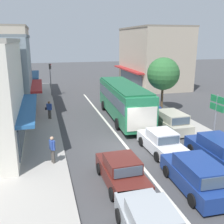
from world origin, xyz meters
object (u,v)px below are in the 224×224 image
at_px(city_bus, 123,99).
at_px(directional_road_sign, 217,108).
at_px(traffic_light_downstreet, 50,74).
at_px(street_tree_right, 163,74).
at_px(sedan_behind_bus_near, 122,172).
at_px(parked_wagon_kerb_second, 170,121).
at_px(pedestrian_browsing_midblock, 52,148).
at_px(pedestrian_with_handbag_near, 49,109).
at_px(parked_wagon_kerb_third, 145,104).
at_px(sedan_behind_bus_mid, 161,142).
at_px(wagon_adjacent_lane_trail, 197,176).
at_px(parked_wagon_kerb_front, 218,150).

bearing_deg(city_bus, directional_road_sign, -62.44).
relative_size(traffic_light_downstreet, street_tree_right, 0.77).
distance_m(sedan_behind_bus_near, parked_wagon_kerb_second, 9.20).
bearing_deg(pedestrian_browsing_midblock, pedestrian_with_handbag_near, 89.28).
height_order(parked_wagon_kerb_third, pedestrian_with_handbag_near, pedestrian_with_handbag_near).
relative_size(sedan_behind_bus_mid, parked_wagon_kerb_second, 0.93).
height_order(parked_wagon_kerb_second, parked_wagon_kerb_third, same).
bearing_deg(sedan_behind_bus_mid, parked_wagon_kerb_third, 74.22).
distance_m(sedan_behind_bus_mid, street_tree_right, 10.93).
distance_m(wagon_adjacent_lane_trail, sedan_behind_bus_near, 3.67).
xyz_separation_m(city_bus, parked_wagon_kerb_third, (2.89, 1.88, -1.14)).
bearing_deg(parked_wagon_kerb_second, wagon_adjacent_lane_trail, -108.86).
relative_size(sedan_behind_bus_mid, parked_wagon_kerb_front, 0.94).
bearing_deg(wagon_adjacent_lane_trail, pedestrian_browsing_midblock, 146.05).
distance_m(parked_wagon_kerb_front, pedestrian_browsing_midblock, 9.78).
xyz_separation_m(wagon_adjacent_lane_trail, pedestrian_browsing_midblock, (-6.64, 4.47, 0.32)).
distance_m(parked_wagon_kerb_second, directional_road_sign, 4.39).
distance_m(city_bus, sedan_behind_bus_mid, 7.93).
distance_m(parked_wagon_kerb_second, pedestrian_with_handbag_near, 10.77).
height_order(sedan_behind_bus_near, parked_wagon_kerb_second, parked_wagon_kerb_second).
relative_size(sedan_behind_bus_near, parked_wagon_kerb_third, 0.94).
relative_size(sedan_behind_bus_near, parked_wagon_kerb_second, 0.93).
bearing_deg(parked_wagon_kerb_front, parked_wagon_kerb_third, 89.48).
height_order(sedan_behind_bus_near, parked_wagon_kerb_third, parked_wagon_kerb_third).
height_order(city_bus, wagon_adjacent_lane_trail, city_bus).
height_order(parked_wagon_kerb_second, traffic_light_downstreet, traffic_light_downstreet).
xyz_separation_m(city_bus, pedestrian_browsing_midblock, (-6.76, -7.91, -0.81)).
distance_m(directional_road_sign, pedestrian_browsing_midblock, 10.97).
bearing_deg(sedan_behind_bus_near, wagon_adjacent_lane_trail, -22.98).
distance_m(parked_wagon_kerb_front, parked_wagon_kerb_third, 11.91).
relative_size(parked_wagon_kerb_front, pedestrian_browsing_midblock, 2.77).
height_order(parked_wagon_kerb_second, directional_road_sign, directional_road_sign).
distance_m(parked_wagon_kerb_third, traffic_light_downstreet, 13.54).
bearing_deg(directional_road_sign, parked_wagon_kerb_third, 96.98).
height_order(directional_road_sign, street_tree_right, street_tree_right).
distance_m(wagon_adjacent_lane_trail, traffic_light_downstreet, 25.02).
distance_m(parked_wagon_kerb_third, directional_road_sign, 9.97).
distance_m(parked_wagon_kerb_front, directional_road_sign, 3.23).
bearing_deg(parked_wagon_kerb_third, city_bus, -146.99).
relative_size(street_tree_right, pedestrian_with_handbag_near, 3.34).
relative_size(wagon_adjacent_lane_trail, street_tree_right, 0.84).
distance_m(wagon_adjacent_lane_trail, street_tree_right, 15.10).
distance_m(pedestrian_with_handbag_near, pedestrian_browsing_midblock, 9.14).
xyz_separation_m(parked_wagon_kerb_front, street_tree_right, (1.87, 11.65, 3.06)).
distance_m(parked_wagon_kerb_third, street_tree_right, 3.54).
bearing_deg(pedestrian_with_handbag_near, parked_wagon_kerb_front, -50.03).
height_order(wagon_adjacent_lane_trail, street_tree_right, street_tree_right).
relative_size(city_bus, parked_wagon_kerb_second, 2.41).
bearing_deg(directional_road_sign, city_bus, 117.56).
xyz_separation_m(wagon_adjacent_lane_trail, sedan_behind_bus_near, (-3.38, 1.43, -0.08)).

